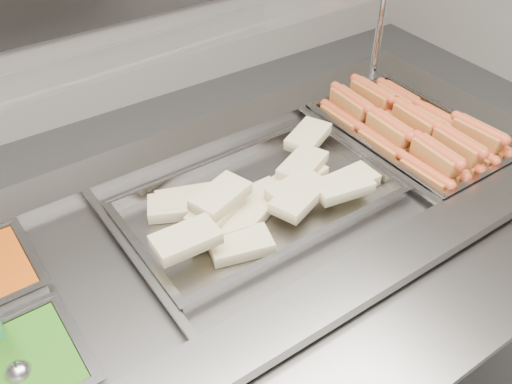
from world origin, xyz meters
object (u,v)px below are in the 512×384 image
pan_wraps (259,205)px  serving_spoon (16,365)px  sneeze_guard (187,42)px  pan_hotdogs (408,140)px  steam_counter (243,316)px

pan_wraps → serving_spoon: size_ratio=3.85×
sneeze_guard → serving_spoon: bearing=-147.9°
serving_spoon → pan_wraps: bearing=13.7°
pan_hotdogs → pan_wraps: bearing=-178.9°
steam_counter → serving_spoon: 0.84m
steam_counter → pan_wraps: bearing=1.1°
pan_wraps → serving_spoon: 0.74m
pan_hotdogs → pan_wraps: 0.61m
pan_hotdogs → serving_spoon: size_ratio=3.12×
sneeze_guard → pan_hotdogs: size_ratio=2.97×
sneeze_guard → steam_counter: bearing=-88.9°
sneeze_guard → pan_hotdogs: sneeze_guard is taller
sneeze_guard → serving_spoon: 0.86m
steam_counter → pan_wraps: size_ratio=2.76×
steam_counter → sneeze_guard: 0.90m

